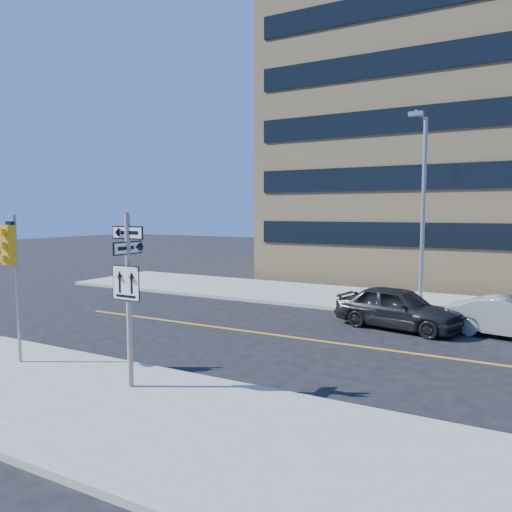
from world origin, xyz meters
The scene contains 6 objects.
ground centered at (0.00, 0.00, 0.00)m, with size 120.00×120.00×0.00m, color black.
sign_pole centered at (0.00, -2.51, 2.44)m, with size 0.92×0.92×4.06m.
traffic_signal centered at (-4.00, -2.66, 3.03)m, with size 0.32×0.45×4.00m.
parked_car_a centered at (3.95, 7.01, 0.77)m, with size 4.51×1.81×1.54m, color black.
streetlight_a centered at (4.00, 10.76, 4.76)m, with size 0.55×2.25×8.00m.
building_brick centered at (2.00, 25.00, 9.00)m, with size 18.00×18.00×18.00m, color tan.
Camera 1 is at (8.04, -11.01, 4.23)m, focal length 35.00 mm.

